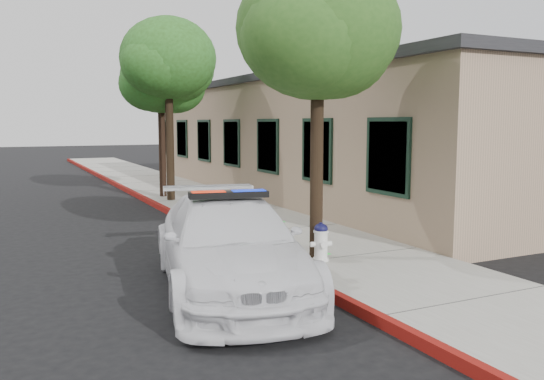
{
  "coord_description": "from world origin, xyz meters",
  "views": [
    {
      "loc": [
        -4.38,
        -8.82,
        2.68
      ],
      "look_at": [
        0.58,
        1.36,
        1.32
      ],
      "focal_mm": 37.3,
      "sensor_mm": 36.0,
      "label": 1
    }
  ],
  "objects": [
    {
      "name": "ground",
      "position": [
        0.0,
        0.0,
        0.0
      ],
      "size": [
        120.0,
        120.0,
        0.0
      ],
      "primitive_type": "plane",
      "color": "black",
      "rests_on": "ground"
    },
    {
      "name": "sidewalk",
      "position": [
        1.6,
        3.0,
        0.07
      ],
      "size": [
        3.2,
        60.0,
        0.15
      ],
      "primitive_type": "cube",
      "color": "gray",
      "rests_on": "ground"
    },
    {
      "name": "red_curb",
      "position": [
        0.06,
        3.0,
        0.08
      ],
      "size": [
        0.14,
        60.0,
        0.16
      ],
      "primitive_type": "cube",
      "color": "maroon",
      "rests_on": "ground"
    },
    {
      "name": "clapboard_building",
      "position": [
        6.69,
        9.0,
        2.13
      ],
      "size": [
        7.3,
        20.89,
        4.24
      ],
      "color": "#9F8268",
      "rests_on": "ground"
    },
    {
      "name": "police_car",
      "position": [
        -1.15,
        -0.63,
        0.75
      ],
      "size": [
        3.11,
        5.47,
        1.61
      ],
      "rotation": [
        0.0,
        0.0,
        -0.21
      ],
      "color": "white",
      "rests_on": "ground"
    },
    {
      "name": "fire_hydrant",
      "position": [
        0.87,
        -0.09,
        0.51
      ],
      "size": [
        0.41,
        0.36,
        0.71
      ],
      "rotation": [
        0.0,
        0.0,
        -0.22
      ],
      "color": "white",
      "rests_on": "sidewalk"
    },
    {
      "name": "street_tree_near",
      "position": [
        0.95,
        0.2,
        4.22
      ],
      "size": [
        3.14,
        2.98,
        5.46
      ],
      "rotation": [
        0.0,
        0.0,
        -0.03
      ],
      "color": "black",
      "rests_on": "sidewalk"
    },
    {
      "name": "street_tree_mid",
      "position": [
        0.71,
        9.26,
        4.59
      ],
      "size": [
        3.19,
        3.12,
        5.89
      ],
      "rotation": [
        0.0,
        0.0,
        0.09
      ],
      "color": "black",
      "rests_on": "sidewalk"
    },
    {
      "name": "street_tree_far",
      "position": [
        0.72,
        10.16,
        4.02
      ],
      "size": [
        2.97,
        2.72,
        5.15
      ],
      "rotation": [
        0.0,
        0.0,
        -0.33
      ],
      "color": "black",
      "rests_on": "sidewalk"
    }
  ]
}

